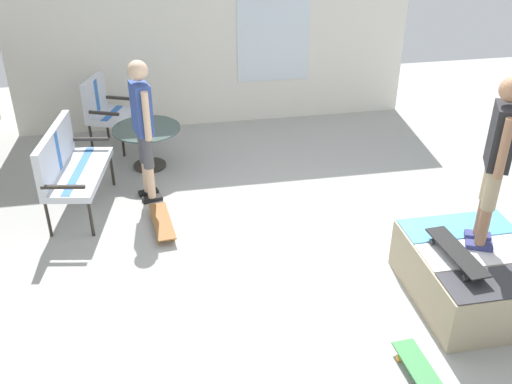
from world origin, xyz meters
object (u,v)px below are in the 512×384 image
(person_skater, at_px, (498,153))
(skateboard_by_bench, at_px, (162,222))
(skateboard_spare, at_px, (424,376))
(patio_table, at_px, (147,139))
(patio_chair_near_house, at_px, (104,107))
(skate_ramp, at_px, (477,274))
(skateboard_on_ramp, at_px, (457,252))
(person_watching, at_px, (143,121))
(patio_bench, at_px, (68,163))

(person_skater, xyz_separation_m, skateboard_by_bench, (1.63, 2.92, -1.39))
(skateboard_spare, bearing_deg, patio_table, 25.75)
(person_skater, bearing_deg, patio_chair_near_house, 42.08)
(skate_ramp, height_order, person_skater, person_skater)
(skate_ramp, height_order, skateboard_on_ramp, skateboard_on_ramp)
(patio_table, height_order, skateboard_by_bench, patio_table)
(skate_ramp, height_order, patio_chair_near_house, patio_chair_near_house)
(person_watching, bearing_deg, skateboard_on_ramp, -133.63)
(person_watching, bearing_deg, patio_chair_near_house, 18.86)
(patio_bench, height_order, skateboard_by_bench, patio_bench)
(patio_table, distance_m, skateboard_spare, 4.75)
(skateboard_by_bench, bearing_deg, patio_table, 3.46)
(skateboard_by_bench, bearing_deg, skate_ramp, -121.31)
(skate_ramp, distance_m, skateboard_on_ramp, 0.48)
(person_skater, xyz_separation_m, skateboard_spare, (-1.06, 0.95, -1.39))
(skateboard_by_bench, relative_size, skateboard_spare, 1.01)
(patio_bench, xyz_separation_m, patio_table, (0.95, -0.92, -0.21))
(patio_bench, xyz_separation_m, patio_chair_near_house, (1.72, -0.35, -0.00))
(skateboard_on_ramp, bearing_deg, person_watching, 46.37)
(patio_chair_near_house, relative_size, skateboard_by_bench, 1.25)
(skateboard_by_bench, xyz_separation_m, skateboard_on_ramp, (-1.84, -2.58, 0.54))
(skate_ramp, relative_size, skateboard_on_ramp, 2.27)
(skate_ramp, xyz_separation_m, patio_bench, (2.38, 3.90, 0.35))
(person_watching, bearing_deg, skateboard_by_bench, -171.07)
(patio_bench, distance_m, skateboard_spare, 4.48)
(skateboard_by_bench, height_order, skateboard_spare, same)
(skate_ramp, bearing_deg, patio_chair_near_house, 40.98)
(skateboard_by_bench, xyz_separation_m, skateboard_spare, (-2.69, -1.96, 0.00))
(patio_table, bearing_deg, person_skater, -136.74)
(patio_table, height_order, skateboard_on_ramp, skateboard_on_ramp)
(person_skater, distance_m, skateboard_by_bench, 3.62)
(skateboard_on_ramp, bearing_deg, patio_bench, 55.55)
(patio_table, xyz_separation_m, skateboard_by_bench, (-1.57, -0.10, -0.32))
(skate_ramp, bearing_deg, patio_table, 41.89)
(skateboard_spare, relative_size, skateboard_on_ramp, 1.00)
(skateboard_by_bench, bearing_deg, patio_bench, 58.50)
(patio_bench, bearing_deg, skateboard_spare, -138.08)
(person_watching, height_order, skateboard_by_bench, person_watching)
(patio_table, xyz_separation_m, person_skater, (-3.20, -3.01, 1.07))
(skateboard_on_ramp, bearing_deg, skate_ramp, -75.43)
(skate_ramp, relative_size, skateboard_spare, 2.27)
(patio_chair_near_house, height_order, skateboard_by_bench, patio_chair_near_house)
(person_skater, height_order, skateboard_on_ramp, person_skater)
(patio_table, bearing_deg, skateboard_on_ramp, -141.94)
(person_watching, xyz_separation_m, skateboard_on_ramp, (-2.57, -2.69, -0.40))
(person_watching, bearing_deg, skateboard_spare, -148.72)
(patio_chair_near_house, height_order, skateboard_on_ramp, patio_chair_near_house)
(skateboard_by_bench, distance_m, skateboard_spare, 3.33)
(skate_ramp, height_order, person_watching, person_watching)
(skate_ramp, xyz_separation_m, patio_table, (3.33, 2.99, 0.14))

